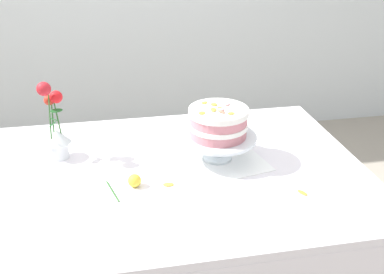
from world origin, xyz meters
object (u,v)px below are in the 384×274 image
at_px(flower_vase, 56,130).
at_px(dining_table, 176,195).
at_px(fallen_rose, 134,181).
at_px(layer_cake, 218,122).
at_px(cake_stand, 218,140).

bearing_deg(flower_vase, dining_table, -25.55).
relative_size(dining_table, fallen_rose, 10.47).
relative_size(flower_vase, fallen_rose, 2.37).
xyz_separation_m(layer_cake, fallen_rose, (-0.33, -0.14, -0.13)).
relative_size(dining_table, flower_vase, 4.42).
bearing_deg(fallen_rose, layer_cake, 22.63).
distance_m(layer_cake, flower_vase, 0.61).
relative_size(dining_table, cake_stand, 4.83).
height_order(dining_table, flower_vase, flower_vase).
relative_size(layer_cake, fallen_rose, 1.64).
bearing_deg(cake_stand, fallen_rose, -157.37).
bearing_deg(dining_table, fallen_rose, -158.21).
height_order(layer_cake, flower_vase, flower_vase).
distance_m(cake_stand, layer_cake, 0.07).
distance_m(dining_table, cake_stand, 0.26).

